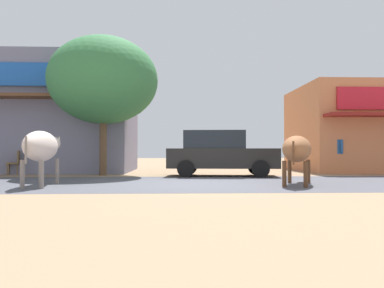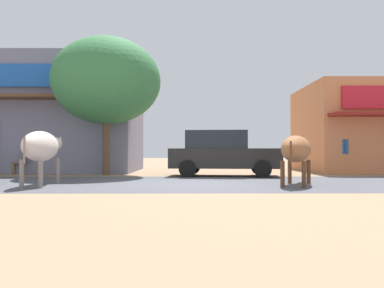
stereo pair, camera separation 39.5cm
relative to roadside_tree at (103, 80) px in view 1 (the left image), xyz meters
The scene contains 10 objects.
ground 5.96m from the roadside_tree, 48.24° to the right, with size 80.00×80.00×0.00m, color #977A5B.
asphalt_road 5.96m from the roadside_tree, 48.24° to the right, with size 72.00×5.43×0.00m, color #4C4D55.
storefront_left_cafe 4.91m from the roadside_tree, 140.48° to the left, with size 8.84×5.94×4.95m.
storefront_right_club 12.33m from the roadside_tree, 14.42° to the left, with size 6.82×5.94×3.87m.
roadside_tree is the anchor object (origin of this frame).
parked_hatchback_car 5.15m from the roadside_tree, ahead, with size 4.09×2.18×1.64m.
cow_near_brown 5.09m from the roadside_tree, 99.88° to the right, with size 0.74×2.83×1.43m.
cow_far_dark 7.81m from the roadside_tree, 35.73° to the right, with size 1.48×2.68×1.32m.
pedestrian_by_shop 9.67m from the roadside_tree, ahead, with size 0.35×0.61×1.58m.
cafe_chair_near_tree 4.57m from the roadside_tree, behind, with size 0.52×0.52×0.92m.
Camera 1 is at (-0.45, -10.93, 0.90)m, focal length 36.05 mm.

